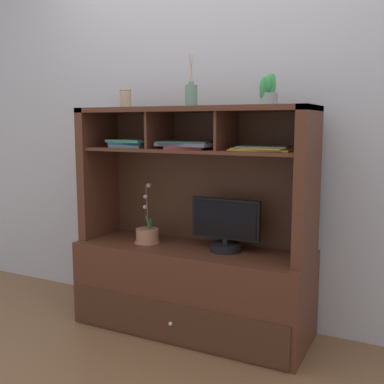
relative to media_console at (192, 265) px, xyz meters
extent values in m
cube|color=brown|center=(0.00, -0.01, -0.42)|extent=(6.00, 6.00, 0.02)
cube|color=#B4B6BC|center=(0.00, 0.28, 0.99)|extent=(6.00, 0.02, 2.80)
cube|color=#522A1B|center=(0.00, -0.01, -0.14)|extent=(1.46, 0.52, 0.53)
cube|color=#432718|center=(0.00, -0.27, -0.27)|extent=(1.40, 0.01, 0.24)
sphere|color=silver|center=(0.00, -0.28, -0.27)|extent=(0.02, 0.02, 0.02)
cube|color=#522A1B|center=(-0.70, -0.01, 0.55)|extent=(0.06, 0.39, 0.85)
cube|color=#522A1B|center=(0.70, -0.01, 0.55)|extent=(0.06, 0.39, 0.85)
cube|color=#432718|center=(0.00, 0.18, 0.53)|extent=(1.40, 0.02, 0.82)
cube|color=#522A1B|center=(0.00, -0.01, 0.96)|extent=(1.46, 0.39, 0.03)
cube|color=#522A1B|center=(0.00, -0.01, 0.72)|extent=(1.34, 0.36, 0.02)
cube|color=#522A1B|center=(-0.22, -0.01, 0.83)|extent=(0.02, 0.34, 0.22)
cube|color=#522A1B|center=(0.22, -0.01, 0.83)|extent=(0.02, 0.34, 0.22)
cylinder|color=black|center=(0.22, -0.01, 0.14)|extent=(0.19, 0.19, 0.04)
cylinder|color=black|center=(0.22, -0.01, 0.18)|extent=(0.04, 0.04, 0.03)
cube|color=black|center=(0.22, -0.01, 0.32)|extent=(0.43, 0.03, 0.24)
cube|color=black|center=(0.22, -0.02, 0.32)|extent=(0.40, 0.00, 0.21)
cylinder|color=#AA7052|center=(-0.30, -0.05, 0.17)|extent=(0.14, 0.14, 0.09)
cylinder|color=#AA7052|center=(-0.30, -0.05, 0.13)|extent=(0.17, 0.17, 0.01)
cylinder|color=#4C6B38|center=(-0.30, -0.05, 0.35)|extent=(0.04, 0.03, 0.27)
sphere|color=pink|center=(-0.31, -0.05, 0.35)|extent=(0.03, 0.03, 0.03)
sphere|color=pink|center=(-0.30, -0.06, 0.42)|extent=(0.03, 0.03, 0.03)
sphere|color=pink|center=(-0.29, -0.04, 0.49)|extent=(0.03, 0.03, 0.03)
ellipsoid|color=#307B33|center=(-0.28, -0.06, 0.24)|extent=(0.05, 0.06, 0.13)
ellipsoid|color=#307B33|center=(-0.28, -0.04, 0.24)|extent=(0.05, 0.06, 0.08)
cube|color=slate|center=(-0.41, -0.02, 0.73)|extent=(0.23, 0.24, 0.02)
cube|color=navy|center=(-0.42, -0.01, 0.75)|extent=(0.25, 0.25, 0.01)
cube|color=#3C8163|center=(-0.41, -0.01, 0.77)|extent=(0.31, 0.28, 0.02)
cube|color=#9D3935|center=(0.00, -0.04, 0.73)|extent=(0.26, 0.26, 0.02)
cube|color=slate|center=(0.01, -0.04, 0.75)|extent=(0.37, 0.30, 0.02)
cube|color=#2D433B|center=(-0.01, -0.05, 0.77)|extent=(0.33, 0.29, 0.01)
cube|color=gold|center=(0.45, -0.01, 0.73)|extent=(0.35, 0.23, 0.01)
cube|color=gold|center=(0.45, -0.02, 0.74)|extent=(0.32, 0.25, 0.01)
cube|color=slate|center=(0.45, -0.03, 0.75)|extent=(0.29, 0.20, 0.01)
cylinder|color=slate|center=(0.00, -0.02, 1.04)|extent=(0.07, 0.07, 0.13)
cylinder|color=slate|center=(0.00, -0.02, 1.11)|extent=(0.03, 0.03, 0.02)
cylinder|color=tan|center=(0.00, -0.02, 1.19)|extent=(0.00, 0.04, 0.17)
cylinder|color=tan|center=(0.00, -0.01, 1.19)|extent=(0.03, 0.00, 0.17)
cylinder|color=tan|center=(0.00, -0.02, 1.19)|extent=(0.00, 0.02, 0.18)
cylinder|color=tan|center=(0.00, -0.02, 1.19)|extent=(0.03, 0.00, 0.18)
cylinder|color=gray|center=(0.47, -0.02, 1.01)|extent=(0.10, 0.10, 0.07)
cylinder|color=gray|center=(0.47, -0.02, 0.98)|extent=(0.12, 0.12, 0.01)
ellipsoid|color=#349249|center=(0.49, -0.03, 1.08)|extent=(0.06, 0.04, 0.13)
ellipsoid|color=#349249|center=(0.48, 0.00, 1.11)|extent=(0.04, 0.07, 0.08)
ellipsoid|color=#349249|center=(0.46, -0.01, 1.07)|extent=(0.05, 0.07, 0.10)
ellipsoid|color=#349249|center=(0.45, -0.05, 1.06)|extent=(0.04, 0.07, 0.14)
ellipsoid|color=#349249|center=(0.48, -0.05, 1.08)|extent=(0.05, 0.04, 0.09)
cylinder|color=tan|center=(-0.47, -0.01, 1.03)|extent=(0.07, 0.07, 0.11)
torus|color=tan|center=(-0.47, -0.01, 1.09)|extent=(0.07, 0.07, 0.01)
camera|label=1|loc=(1.27, -2.51, 0.87)|focal=43.69mm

